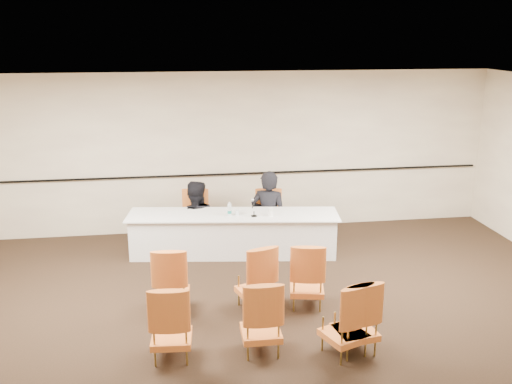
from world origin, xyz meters
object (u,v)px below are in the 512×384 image
aud_chair_front_right (307,274)px  panelist_main_chair (269,217)px  panelist_main (269,220)px  coffee_cup (271,212)px  panel_table (233,234)px  aud_chair_extra (345,318)px  aud_chair_front_mid (256,276)px  aud_chair_back_left (171,321)px  aud_chair_front_left (171,279)px  aud_chair_back_mid (261,315)px  panelist_second_chair (195,218)px  water_bottle (229,209)px  microphone (254,209)px  panelist_second (195,226)px  drinking_glass (237,212)px  aud_chair_back_right (356,315)px

aud_chair_front_right → panelist_main_chair: bearing=103.8°
panelist_main → coffee_cup: panelist_main is taller
panel_table → panelist_main_chair: (0.69, 0.45, 0.12)m
panel_table → aud_chair_extra: aud_chair_extra is taller
aud_chair_front_mid → aud_chair_back_left: (-1.16, -1.08, 0.00)m
aud_chair_front_left → aud_chair_back_left: bearing=-84.9°
aud_chair_front_mid → aud_chair_back_mid: same height
aud_chair_back_left → aud_chair_extra: bearing=-1.6°
panelist_second_chair → aud_chair_front_left: bearing=-91.8°
water_bottle → aud_chair_front_mid: bearing=-85.5°
panel_table → panelist_main: bearing=40.8°
water_bottle → aud_chair_front_left: size_ratio=0.25×
microphone → panel_table: bearing=150.1°
water_bottle → aud_chair_front_left: 2.16m
panelist_second_chair → aud_chair_front_right: bearing=-54.6°
aud_chair_extra → aud_chair_front_right: bearing=75.2°
panelist_second → aud_chair_extra: (1.57, -3.98, 0.16)m
panelist_second → aud_chair_front_mid: panelist_second is taller
aud_chair_back_mid → aud_chair_extra: 0.98m
aud_chair_front_mid → aud_chair_front_right: 0.71m
aud_chair_front_right → aud_chair_extra: same height
aud_chair_front_mid → aud_chair_extra: same height
panelist_second_chair → microphone: (0.96, -0.81, 0.38)m
water_bottle → aud_chair_extra: bearing=-72.8°
microphone → aud_chair_front_mid: size_ratio=0.29×
water_bottle → aud_chair_back_left: (-1.00, -3.06, -0.35)m
panel_table → aud_chair_front_mid: 2.05m
panelist_second → water_bottle: 1.03m
panelist_main_chair → aud_chair_back_mid: (-0.71, -3.60, 0.00)m
panelist_second → microphone: 1.36m
panelist_second_chair → panel_table: bearing=-37.4°
panelist_second_chair → microphone: bearing=-32.4°
panelist_main_chair → panelist_second_chair: bearing=-180.0°
drinking_glass → aud_chair_back_right: aud_chair_back_right is taller
aud_chair_front_right → water_bottle: bearing=124.7°
coffee_cup → aud_chair_back_mid: size_ratio=0.15×
microphone → panelist_second: bearing=138.3°
coffee_cup → panelist_second: bearing=146.4°
water_bottle → aud_chair_front_right: (0.86, -2.00, -0.35)m
panelist_main_chair → aud_chair_front_mid: same height
microphone → drinking_glass: bearing=155.0°
panel_table → water_bottle: size_ratio=15.20×
aud_chair_front_right → panel_table: bearing=122.4°
panelist_main_chair → aud_chair_front_mid: bearing=-95.8°
panelist_second_chair → water_bottle: size_ratio=4.06×
panelist_main_chair → aud_chair_front_right: 2.53m
panel_table → drinking_glass: 0.42m
aud_chair_front_mid → panelist_main: bearing=58.8°
panel_table → aud_chair_back_right: size_ratio=3.75×
drinking_glass → aud_chair_back_left: 3.28m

